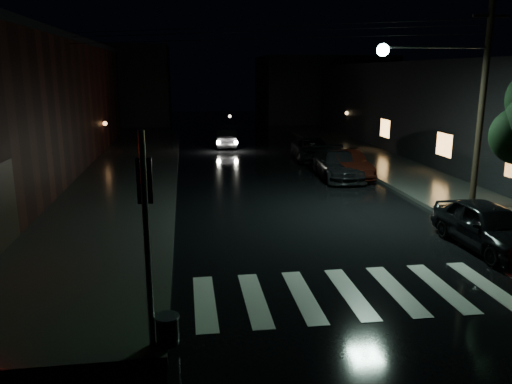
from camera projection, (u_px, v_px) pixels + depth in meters
name	position (u px, v px, depth m)	size (l,w,h in m)	color
ground	(258.00, 309.00, 11.55)	(120.00, 120.00, 0.00)	black
sidewalk_left	(115.00, 183.00, 24.32)	(6.00, 44.00, 0.15)	#282826
sidewalk_right	(406.00, 174.00, 26.38)	(4.00, 44.00, 0.15)	#282826
building_right	(490.00, 111.00, 30.51)	(10.00, 40.00, 6.00)	black
building_far_left	(102.00, 85.00, 52.55)	(14.00, 10.00, 8.00)	black
building_far_right	(323.00, 89.00, 55.96)	(14.00, 10.00, 7.00)	black
crosswalk	(373.00, 292.00, 12.45)	(9.00, 3.00, 0.01)	beige
signal_pole_corner	(157.00, 277.00, 9.49)	(0.68, 0.61, 4.20)	slate
utility_pole	(466.00, 93.00, 18.43)	(4.92, 0.44, 8.00)	black
parked_car_a	(488.00, 226.00, 15.31)	(1.73, 4.31, 1.47)	black
parked_car_b	(346.00, 164.00, 25.76)	(1.51, 4.33, 1.43)	black
parked_car_c	(338.00, 164.00, 25.68)	(2.02, 4.96, 1.44)	black
parked_car_d	(313.00, 150.00, 30.70)	(2.25, 4.88, 1.36)	black
oncoming_car	(226.00, 138.00, 36.24)	(1.38, 3.96, 1.31)	black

